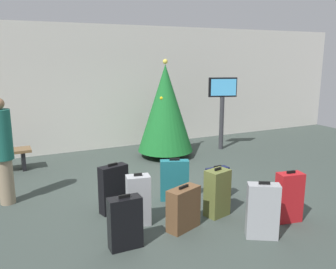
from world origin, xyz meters
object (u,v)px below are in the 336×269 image
(suitcase_8, at_px, (138,200))
(suitcase_5, at_px, (174,180))
(flight_info_kiosk, at_px, (222,101))
(suitcase_4, at_px, (263,211))
(suitcase_3, at_px, (289,197))
(holiday_tree, at_px, (165,108))
(traveller_0, at_px, (3,149))
(suitcase_0, at_px, (114,189))
(suitcase_2, at_px, (125,223))
(suitcase_1, at_px, (217,193))
(suitcase_7, at_px, (217,183))
(suitcase_6, at_px, (183,209))

(suitcase_8, bearing_deg, suitcase_5, 33.57)
(flight_info_kiosk, xyz_separation_m, suitcase_4, (-2.24, -4.33, -0.93))
(suitcase_4, bearing_deg, suitcase_3, 18.04)
(suitcase_5, height_order, suitcase_8, suitcase_8)
(holiday_tree, distance_m, suitcase_3, 4.18)
(flight_info_kiosk, relative_size, traveller_0, 1.06)
(suitcase_3, distance_m, suitcase_5, 1.92)
(suitcase_0, distance_m, suitcase_3, 2.75)
(suitcase_2, relative_size, suitcase_4, 0.91)
(suitcase_3, bearing_deg, flight_info_kiosk, 69.52)
(suitcase_3, bearing_deg, suitcase_0, 147.39)
(flight_info_kiosk, height_order, suitcase_0, flight_info_kiosk)
(suitcase_2, xyz_separation_m, suitcase_5, (1.30, 1.16, 0.01))
(flight_info_kiosk, bearing_deg, suitcase_3, -110.48)
(flight_info_kiosk, bearing_deg, suitcase_4, -117.35)
(suitcase_1, relative_size, suitcase_7, 1.29)
(suitcase_5, bearing_deg, flight_info_kiosk, 43.58)
(suitcase_3, bearing_deg, suitcase_7, 112.73)
(holiday_tree, bearing_deg, suitcase_1, -101.91)
(traveller_0, bearing_deg, suitcase_0, -35.88)
(suitcase_4, bearing_deg, suitcase_7, 81.97)
(suitcase_3, xyz_separation_m, suitcase_8, (-2.11, 0.89, -0.00))
(flight_info_kiosk, distance_m, suitcase_2, 5.62)
(suitcase_3, bearing_deg, holiday_tree, 92.13)
(suitcase_4, height_order, suitcase_7, suitcase_4)
(flight_info_kiosk, bearing_deg, suitcase_8, -138.64)
(suitcase_4, xyz_separation_m, suitcase_6, (-0.87, 0.70, -0.08))
(suitcase_6, bearing_deg, holiday_tree, 68.55)
(flight_info_kiosk, height_order, suitcase_8, flight_info_kiosk)
(suitcase_6, bearing_deg, suitcase_3, -16.49)
(suitcase_2, xyz_separation_m, suitcase_8, (0.40, 0.56, 0.03))
(traveller_0, height_order, suitcase_6, traveller_0)
(suitcase_3, height_order, suitcase_7, suitcase_3)
(suitcase_1, bearing_deg, suitcase_6, -166.16)
(traveller_0, distance_m, suitcase_5, 2.94)
(suitcase_2, bearing_deg, suitcase_4, -17.23)
(holiday_tree, bearing_deg, suitcase_7, -96.98)
(suitcase_1, height_order, suitcase_4, suitcase_4)
(suitcase_1, distance_m, suitcase_3, 1.09)
(suitcase_4, xyz_separation_m, suitcase_5, (-0.51, 1.72, -0.03))
(suitcase_1, bearing_deg, flight_info_kiosk, 55.13)
(suitcase_7, distance_m, suitcase_8, 1.64)
(holiday_tree, height_order, suitcase_8, holiday_tree)
(holiday_tree, distance_m, suitcase_1, 3.63)
(suitcase_3, xyz_separation_m, suitcase_4, (-0.71, -0.23, 0.01))
(suitcase_2, bearing_deg, holiday_tree, 57.85)
(suitcase_0, distance_m, suitcase_6, 1.26)
(suitcase_1, bearing_deg, suitcase_3, -35.92)
(suitcase_5, xyz_separation_m, suitcase_6, (-0.36, -1.02, -0.05))
(suitcase_0, xyz_separation_m, suitcase_2, (-0.20, -1.15, -0.04))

